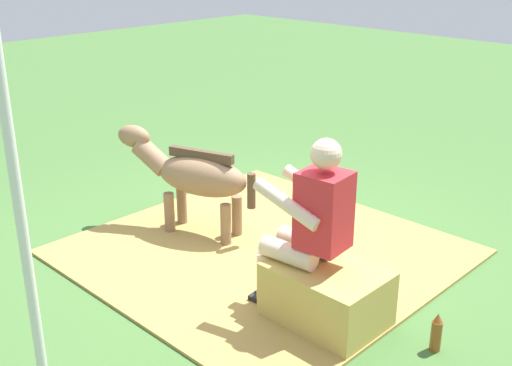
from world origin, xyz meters
name	(u,v)px	position (x,y,z in m)	size (l,w,h in m)	color
ground_plane	(244,247)	(0.00, 0.00, 0.00)	(24.00, 24.00, 0.00)	#426B33
hay_patch	(263,252)	(-0.19, -0.03, 0.01)	(2.77, 2.70, 0.02)	#AD8C47
hay_bale	(326,295)	(-1.19, 0.41, 0.20)	(0.76, 0.55, 0.41)	tan
person_seated	(309,222)	(-1.03, 0.42, 0.70)	(0.69, 0.46, 1.29)	beige
pony_standing	(193,175)	(0.50, 0.11, 0.55)	(1.31, 0.62, 0.91)	#8C6B4C
soda_bottle	(436,332)	(-1.89, 0.18, 0.13)	(0.07, 0.07, 0.27)	brown
tent_pole_left	(17,193)	(-0.41, 2.06, 1.21)	(0.06, 0.06, 2.41)	silver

